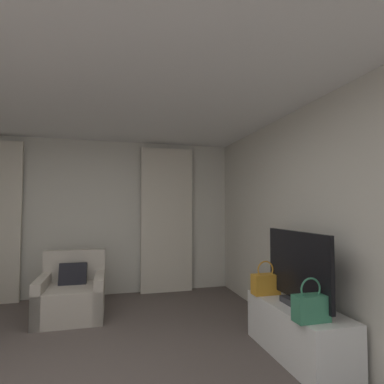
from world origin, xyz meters
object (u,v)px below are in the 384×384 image
object	(u,v)px
tv_console	(297,331)
armchair	(72,296)
tv_flatscreen	(298,270)
handbag_secondary	(311,307)
handbag_primary	(266,283)

from	to	relation	value
tv_console	armchair	bearing A→B (deg)	142.57
tv_flatscreen	handbag_secondary	xyz separation A→B (m)	(-0.14, -0.40, -0.22)
tv_flatscreen	handbag_primary	world-z (taller)	tv_flatscreen
armchair	tv_console	xyz separation A→B (m)	(2.28, -1.75, -0.03)
armchair	handbag_primary	size ratio (longest dim) A/B	2.31
armchair	handbag_secondary	size ratio (longest dim) A/B	2.31
tv_flatscreen	handbag_primary	size ratio (longest dim) A/B	2.74
tv_console	handbag_primary	bearing A→B (deg)	105.52
handbag_primary	handbag_secondary	xyz separation A→B (m)	(-0.02, -0.84, 0.00)
handbag_secondary	tv_console	bearing A→B (deg)	71.59
tv_flatscreen	handbag_secondary	size ratio (longest dim) A/B	2.74
tv_console	handbag_primary	distance (m)	0.57
tv_console	handbag_secondary	size ratio (longest dim) A/B	3.34
armchair	tv_flatscreen	distance (m)	2.94
armchair	tv_flatscreen	bearing A→B (deg)	-37.79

